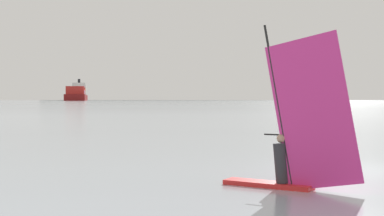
% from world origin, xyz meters
% --- Properties ---
extents(ground_plane, '(4000.00, 4000.00, 0.00)m').
position_xyz_m(ground_plane, '(0.00, 0.00, 0.00)').
color(ground_plane, '#9EA8B2').
extents(windsurfer, '(3.18, 2.16, 4.20)m').
position_xyz_m(windsurfer, '(-3.23, -3.20, 1.23)').
color(windsurfer, red).
rests_on(windsurfer, ground_plane).
extents(cargo_ship, '(58.63, 209.43, 33.93)m').
position_xyz_m(cargo_ship, '(-152.42, 715.94, 7.81)').
color(cargo_ship, maroon).
rests_on(cargo_ship, ground_plane).
extents(distant_headland, '(1139.82, 343.30, 27.13)m').
position_xyz_m(distant_headland, '(217.04, 1332.20, 13.57)').
color(distant_headland, '#4C564C').
rests_on(distant_headland, ground_plane).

